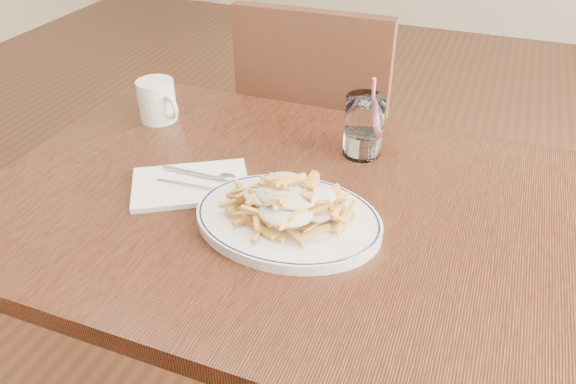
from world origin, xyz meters
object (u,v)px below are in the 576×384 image
at_px(chair_far, 320,133).
at_px(water_glass, 363,130).
at_px(loaded_fries, 288,198).
at_px(coffee_mug, 158,101).
at_px(fries_plate, 288,219).
at_px(table, 295,233).

bearing_deg(chair_far, water_glass, -61.81).
distance_m(loaded_fries, coffee_mug, 0.51).
relative_size(fries_plate, water_glass, 2.02).
distance_m(chair_far, coffee_mug, 0.59).
bearing_deg(table, water_glass, 72.02).
bearing_deg(fries_plate, water_glass, 78.82).
bearing_deg(water_glass, coffee_mug, -177.99).
relative_size(chair_far, coffee_mug, 7.94).
xyz_separation_m(table, water_glass, (0.07, 0.22, 0.14)).
height_order(loaded_fries, water_glass, water_glass).
bearing_deg(coffee_mug, chair_far, 60.52).
relative_size(chair_far, water_glass, 5.26).
height_order(water_glass, coffee_mug, water_glass).
bearing_deg(fries_plate, table, 100.03).
bearing_deg(chair_far, fries_plate, -76.33).
bearing_deg(chair_far, table, -75.93).
distance_m(table, water_glass, 0.27).
bearing_deg(loaded_fries, table, 100.03).
distance_m(loaded_fries, water_glass, 0.30).
relative_size(fries_plate, coffee_mug, 3.04).
xyz_separation_m(table, coffee_mug, (-0.42, 0.20, 0.13)).
xyz_separation_m(fries_plate, water_glass, (0.06, 0.29, 0.05)).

